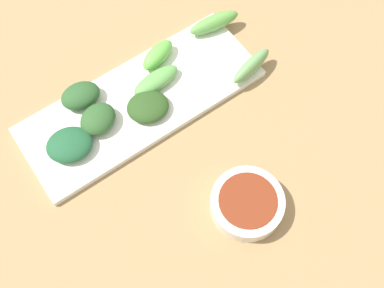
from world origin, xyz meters
name	(u,v)px	position (x,y,z in m)	size (l,w,h in m)	color
tabletop	(167,139)	(0.00, 0.00, 0.01)	(2.10, 2.10, 0.02)	#997B51
sauce_bowl	(247,203)	(-0.16, -0.03, 0.04)	(0.11, 0.11, 0.03)	silver
serving_plate	(143,100)	(0.07, 0.00, 0.03)	(0.15, 0.39, 0.01)	white
broccoli_stalk_0	(158,55)	(0.12, -0.06, 0.05)	(0.03, 0.07, 0.03)	#61BB46
broccoli_leafy_1	(98,119)	(0.07, 0.08, 0.05)	(0.05, 0.06, 0.03)	#2C5528
broccoli_stalk_2	(251,66)	(0.02, -0.18, 0.05)	(0.02, 0.08, 0.03)	#6B9E5B
broccoli_leafy_3	(70,145)	(0.06, 0.13, 0.04)	(0.06, 0.07, 0.03)	#1F5532
broccoli_leafy_4	(81,96)	(0.13, 0.08, 0.05)	(0.05, 0.06, 0.03)	#295429
broccoli_leafy_5	(146,108)	(0.05, 0.00, 0.04)	(0.06, 0.07, 0.02)	#294A1C
broccoli_stalk_6	(156,81)	(0.08, -0.04, 0.04)	(0.03, 0.08, 0.02)	#5CA34C
broccoli_stalk_7	(214,23)	(0.12, -0.18, 0.05)	(0.03, 0.09, 0.03)	#5FA348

